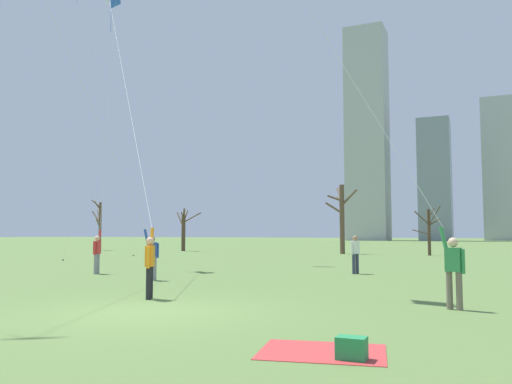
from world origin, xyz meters
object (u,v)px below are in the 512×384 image
kite_flyer_far_back_orange (381,143)px  picnic_spot (339,350)px  kite_flyer_midfield_center_yellow (117,175)px  bare_tree_far_right_edge (184,228)px  bare_tree_right_of_center (429,230)px  kite_flyer_midfield_left_white (139,191)px  bystander_far_off_by_trees (355,252)px  kite_flyer_foreground_right_blue (100,211)px  bare_tree_rightmost (99,223)px  bare_tree_left_of_center (342,215)px

kite_flyer_far_back_orange → picnic_spot: 7.17m
kite_flyer_midfield_center_yellow → picnic_spot: bearing=-37.6°
picnic_spot → bare_tree_far_right_edge: (-25.15, 37.13, 2.11)m
kite_flyer_midfield_center_yellow → bare_tree_right_of_center: bearing=74.0°
kite_flyer_far_back_orange → bare_tree_far_right_edge: (-24.75, 31.13, -1.81)m
kite_flyer_midfield_left_white → bystander_far_off_by_trees: bearing=63.2°
kite_flyer_far_back_orange → picnic_spot: size_ratio=6.49×
kite_flyer_foreground_right_blue → kite_flyer_midfield_center_yellow: 4.98m
bystander_far_off_by_trees → bare_tree_far_right_edge: (-22.03, 22.21, 1.30)m
kite_flyer_far_back_orange → bare_tree_rightmost: bearing=138.8°
bystander_far_off_by_trees → picnic_spot: size_ratio=0.80×
kite_flyer_far_back_orange → picnic_spot: kite_flyer_far_back_orange is taller
kite_flyer_far_back_orange → bare_tree_left_of_center: size_ratio=2.25×
bare_tree_rightmost → bare_tree_right_of_center: bearing=-0.0°
picnic_spot → bare_tree_left_of_center: bearing=104.1°
kite_flyer_far_back_orange → bare_tree_left_of_center: kite_flyer_far_back_orange is taller
picnic_spot → bare_tree_far_right_edge: bare_tree_far_right_edge is taller
bare_tree_right_of_center → bare_tree_far_right_edge: 23.21m
bystander_far_off_by_trees → bare_tree_far_right_edge: bare_tree_far_right_edge is taller
picnic_spot → bare_tree_left_of_center: size_ratio=0.35×
kite_flyer_foreground_right_blue → bare_tree_left_of_center: kite_flyer_foreground_right_blue is taller
picnic_spot → kite_flyer_midfield_center_yellow: bearing=142.4°
bare_tree_right_of_center → bare_tree_far_right_edge: bare_tree_far_right_edge is taller
bare_tree_right_of_center → kite_flyer_far_back_orange: bearing=-86.9°
kite_flyer_foreground_right_blue → bystander_far_off_by_trees: size_ratio=8.95×
bare_tree_left_of_center → kite_flyer_midfield_left_white: bearing=-87.5°
kite_flyer_midfield_left_white → bare_tree_left_of_center: size_ratio=2.59×
kite_flyer_foreground_right_blue → bare_tree_rightmost: (-20.79, 24.62, 0.06)m
bare_tree_far_right_edge → bare_tree_rightmost: bearing=-170.8°
kite_flyer_midfield_left_white → bare_tree_right_of_center: kite_flyer_midfield_left_white is taller
kite_flyer_foreground_right_blue → kite_flyer_far_back_orange: kite_flyer_foreground_right_blue is taller
kite_flyer_far_back_orange → bare_tree_right_of_center: size_ratio=3.44×
bare_tree_left_of_center → kite_flyer_foreground_right_blue: bearing=-100.1°
picnic_spot → bare_tree_right_of_center: bearing=93.2°
kite_flyer_far_back_orange → kite_flyer_foreground_right_blue: bearing=159.1°
kite_flyer_midfield_center_yellow → bare_tree_rightmost: bearing=131.0°
bystander_far_off_by_trees → bare_tree_right_of_center: bearing=86.9°
kite_flyer_far_back_orange → bare_tree_rightmost: 45.06m
kite_flyer_midfield_center_yellow → kite_flyer_midfield_left_white: (2.27, -1.84, -0.78)m
kite_flyer_midfield_center_yellow → bystander_far_off_by_trees: 10.37m
bare_tree_rightmost → kite_flyer_far_back_orange: bearing=-41.2°
kite_flyer_far_back_orange → kite_flyer_midfield_left_white: 7.38m
bystander_far_off_by_trees → bare_tree_right_of_center: size_ratio=0.42×
bystander_far_off_by_trees → picnic_spot: bystander_far_off_by_trees is taller
kite_flyer_midfield_center_yellow → picnic_spot: kite_flyer_midfield_center_yellow is taller
kite_flyer_midfield_center_yellow → bare_tree_far_right_edge: bearing=117.3°
kite_flyer_midfield_center_yellow → bare_tree_right_of_center: 29.10m
kite_flyer_midfield_left_white → picnic_spot: size_ratio=7.46×
picnic_spot → bare_tree_left_of_center: (-9.05, 36.13, 3.14)m
kite_flyer_far_back_orange → bystander_far_off_by_trees: 9.84m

